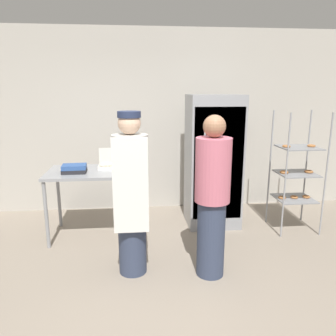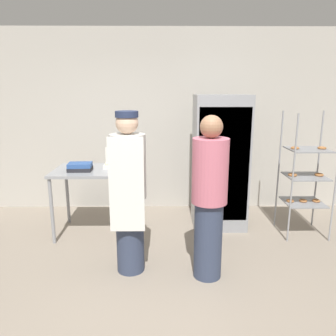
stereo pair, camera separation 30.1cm
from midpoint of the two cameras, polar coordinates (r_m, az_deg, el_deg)
name	(u,v)px [view 2 (the right image)]	position (r m, az deg, el deg)	size (l,w,h in m)	color
ground_plane	(164,291)	(3.37, 2.05, -20.70)	(14.00, 14.00, 0.00)	gray
back_wall	(164,121)	(5.25, 0.93, 8.13)	(6.40, 0.12, 2.81)	#B7B2A8
refrigerator	(220,162)	(4.61, 10.85, 1.01)	(0.72, 0.68, 1.83)	gray
baking_rack	(306,176)	(4.69, 24.56, -1.34)	(0.56, 0.53, 1.62)	#93969B
prep_counter	(98,176)	(4.37, -10.26, -1.43)	(1.11, 0.75, 0.88)	gray
donut_box	(113,164)	(4.38, -7.57, 0.69)	(0.24, 0.22, 0.26)	silver
blender_pitcher	(134,156)	(4.46, -4.02, 2.03)	(0.13, 0.13, 0.29)	black
binder_stack	(80,167)	(4.28, -13.15, 0.16)	(0.31, 0.23, 0.10)	#232328
person_baker	(129,192)	(3.34, -4.29, -4.16)	(0.36, 0.38, 1.69)	#333D56
person_customer	(209,198)	(3.28, 9.82, -5.24)	(0.35, 0.35, 1.66)	#333D56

